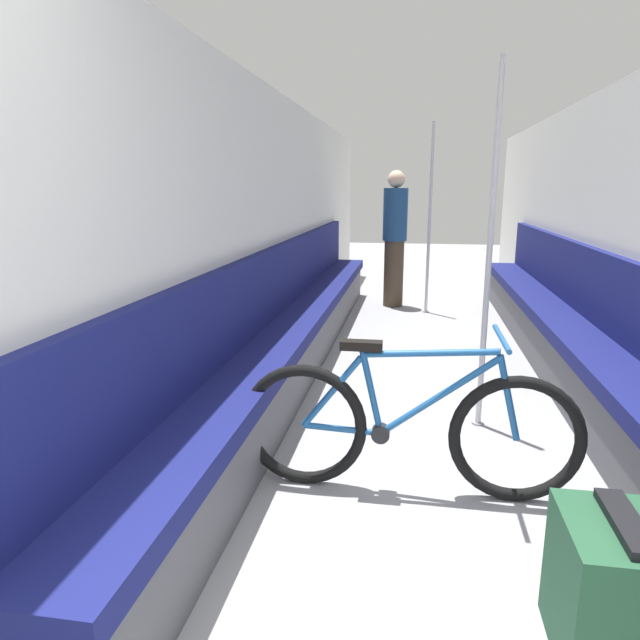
{
  "coord_description": "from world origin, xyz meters",
  "views": [
    {
      "loc": [
        -0.13,
        -0.52,
        1.48
      ],
      "look_at": [
        -0.83,
        3.64,
        0.49
      ],
      "focal_mm": 32.0,
      "sensor_mm": 36.0,
      "label": 1
    }
  ],
  "objects_px": {
    "luggage_bag": "(616,593)",
    "bench_seat_row_right": "(572,340)",
    "bicycle": "(407,428)",
    "grab_pole_far": "(489,257)",
    "passenger_standing": "(395,237)",
    "grab_pole_near": "(429,223)",
    "bench_seat_row_left": "(296,329)"
  },
  "relations": [
    {
      "from": "bench_seat_row_right",
      "to": "grab_pole_near",
      "type": "xyz_separation_m",
      "value": [
        -1.06,
        2.41,
        0.73
      ]
    },
    {
      "from": "grab_pole_near",
      "to": "grab_pole_far",
      "type": "height_order",
      "value": "same"
    },
    {
      "from": "grab_pole_near",
      "to": "luggage_bag",
      "type": "distance_m",
      "value": 5.28
    },
    {
      "from": "bench_seat_row_left",
      "to": "bicycle",
      "type": "distance_m",
      "value": 2.07
    },
    {
      "from": "bench_seat_row_right",
      "to": "grab_pole_far",
      "type": "height_order",
      "value": "grab_pole_far"
    },
    {
      "from": "bicycle",
      "to": "luggage_bag",
      "type": "distance_m",
      "value": 1.15
    },
    {
      "from": "passenger_standing",
      "to": "luggage_bag",
      "type": "relative_size",
      "value": 3.35
    },
    {
      "from": "grab_pole_far",
      "to": "passenger_standing",
      "type": "height_order",
      "value": "grab_pole_far"
    },
    {
      "from": "luggage_bag",
      "to": "bench_seat_row_right",
      "type": "bearing_deg",
      "value": 78.88
    },
    {
      "from": "bench_seat_row_right",
      "to": "luggage_bag",
      "type": "height_order",
      "value": "bench_seat_row_right"
    },
    {
      "from": "bicycle",
      "to": "passenger_standing",
      "type": "xyz_separation_m",
      "value": [
        -0.25,
        4.58,
        0.53
      ]
    },
    {
      "from": "grab_pole_near",
      "to": "passenger_standing",
      "type": "height_order",
      "value": "grab_pole_near"
    },
    {
      "from": "bicycle",
      "to": "grab_pole_near",
      "type": "xyz_separation_m",
      "value": [
        0.16,
        4.26,
        0.74
      ]
    },
    {
      "from": "bicycle",
      "to": "bench_seat_row_left",
      "type": "bearing_deg",
      "value": 103.18
    },
    {
      "from": "passenger_standing",
      "to": "bench_seat_row_left",
      "type": "bearing_deg",
      "value": 165.12
    },
    {
      "from": "bench_seat_row_right",
      "to": "bicycle",
      "type": "height_order",
      "value": "bench_seat_row_right"
    },
    {
      "from": "bench_seat_row_left",
      "to": "bicycle",
      "type": "bearing_deg",
      "value": -63.13
    },
    {
      "from": "bicycle",
      "to": "grab_pole_far",
      "type": "bearing_deg",
      "value": 50.23
    },
    {
      "from": "grab_pole_near",
      "to": "passenger_standing",
      "type": "bearing_deg",
      "value": 142.23
    },
    {
      "from": "luggage_bag",
      "to": "passenger_standing",
      "type": "bearing_deg",
      "value": 99.49
    },
    {
      "from": "bench_seat_row_left",
      "to": "bench_seat_row_right",
      "type": "xyz_separation_m",
      "value": [
        2.16,
        0.0,
        0.0
      ]
    },
    {
      "from": "bench_seat_row_left",
      "to": "bench_seat_row_right",
      "type": "distance_m",
      "value": 2.16
    },
    {
      "from": "bench_seat_row_left",
      "to": "grab_pole_far",
      "type": "relative_size",
      "value": 3.12
    },
    {
      "from": "bicycle",
      "to": "luggage_bag",
      "type": "height_order",
      "value": "bicycle"
    },
    {
      "from": "bench_seat_row_left",
      "to": "grab_pole_near",
      "type": "relative_size",
      "value": 3.12
    },
    {
      "from": "bench_seat_row_left",
      "to": "passenger_standing",
      "type": "relative_size",
      "value": 4.09
    },
    {
      "from": "passenger_standing",
      "to": "luggage_bag",
      "type": "bearing_deg",
      "value": -171.21
    },
    {
      "from": "grab_pole_near",
      "to": "bench_seat_row_left",
      "type": "bearing_deg",
      "value": -114.54
    },
    {
      "from": "grab_pole_near",
      "to": "passenger_standing",
      "type": "distance_m",
      "value": 0.56
    },
    {
      "from": "grab_pole_far",
      "to": "grab_pole_near",
      "type": "bearing_deg",
      "value": 94.85
    },
    {
      "from": "grab_pole_far",
      "to": "passenger_standing",
      "type": "relative_size",
      "value": 1.31
    },
    {
      "from": "passenger_standing",
      "to": "bicycle",
      "type": "bearing_deg",
      "value": -177.6
    }
  ]
}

